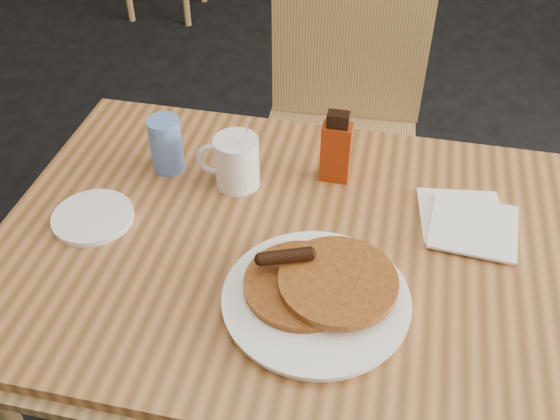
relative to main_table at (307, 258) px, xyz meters
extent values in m
cube|color=#AF703E|center=(0.00, 0.00, 0.02)|extent=(1.23, 0.84, 0.04)
cube|color=tan|center=(0.00, 0.00, 0.01)|extent=(1.27, 0.88, 0.02)
cylinder|color=tan|center=(0.52, 0.32, -0.35)|extent=(0.04, 0.04, 0.71)
cube|color=tan|center=(0.00, 0.64, -0.22)|extent=(0.46, 0.46, 0.04)
cube|color=tan|center=(0.00, 0.84, 0.05)|extent=(0.45, 0.05, 0.50)
cylinder|color=tan|center=(-0.18, 0.45, -0.48)|extent=(0.04, 0.04, 0.46)
cylinder|color=tan|center=(0.18, 0.82, -0.48)|extent=(0.04, 0.04, 0.46)
cylinder|color=white|center=(0.04, -0.14, 0.05)|extent=(0.31, 0.31, 0.02)
cylinder|color=white|center=(0.04, -0.14, 0.06)|extent=(0.32, 0.32, 0.01)
cylinder|color=#9C5520|center=(0.01, -0.13, 0.07)|extent=(0.20, 0.20, 0.01)
cylinder|color=#9C5520|center=(0.07, -0.12, 0.08)|extent=(0.21, 0.21, 0.01)
cylinder|color=black|center=(-0.03, -0.10, 0.10)|extent=(0.10, 0.05, 0.02)
cylinder|color=white|center=(-0.17, 0.15, 0.10)|extent=(0.09, 0.09, 0.11)
torus|color=white|center=(-0.22, 0.15, 0.10)|extent=(0.08, 0.01, 0.08)
cylinder|color=black|center=(-0.17, 0.15, 0.14)|extent=(0.08, 0.08, 0.01)
cylinder|color=white|center=(-0.16, 0.15, 0.14)|extent=(0.05, 0.04, 0.16)
cube|color=maroon|center=(0.03, 0.21, 0.11)|extent=(0.06, 0.04, 0.13)
cube|color=black|center=(0.03, 0.21, 0.19)|extent=(0.04, 0.03, 0.03)
cube|color=white|center=(0.29, 0.12, 0.04)|extent=(0.18, 0.18, 0.01)
cube|color=white|center=(0.31, 0.09, 0.05)|extent=(0.18, 0.18, 0.01)
cylinder|color=#5A82D5|center=(-0.33, 0.18, 0.10)|extent=(0.08, 0.08, 0.12)
cylinder|color=white|center=(-0.43, -0.01, 0.05)|extent=(0.18, 0.18, 0.01)
camera|label=1|loc=(0.10, -0.84, 0.88)|focal=40.00mm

